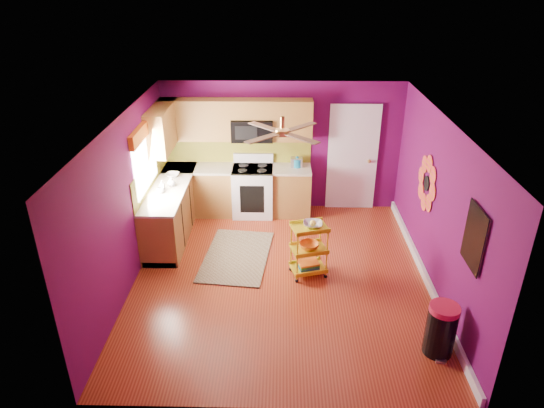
{
  "coord_description": "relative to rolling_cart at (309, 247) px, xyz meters",
  "views": [
    {
      "loc": [
        -0.01,
        -6.27,
        4.36
      ],
      "look_at": [
        -0.15,
        0.4,
        1.07
      ],
      "focal_mm": 32.0,
      "sensor_mm": 36.0,
      "label": 1
    }
  ],
  "objects": [
    {
      "name": "toaster",
      "position": [
        -0.16,
        2.19,
        0.54
      ],
      "size": [
        0.22,
        0.15,
        0.18
      ],
      "primitive_type": "cube",
      "color": "beige",
      "rests_on": "lower_cabinets"
    },
    {
      "name": "trash_can",
      "position": [
        1.53,
        -1.67,
        -0.14
      ],
      "size": [
        0.42,
        0.43,
        0.7
      ],
      "color": "black",
      "rests_on": "ground"
    },
    {
      "name": "counter_dish",
      "position": [
        -2.4,
        1.67,
        0.48
      ],
      "size": [
        0.24,
        0.24,
        0.06
      ],
      "primitive_type": "imported",
      "color": "white",
      "rests_on": "lower_cabinets"
    },
    {
      "name": "ground",
      "position": [
        -0.43,
        -0.08,
        -0.49
      ],
      "size": [
        5.0,
        5.0,
        0.0
      ],
      "primitive_type": "plane",
      "color": "maroon",
      "rests_on": "ground"
    },
    {
      "name": "counter_cup",
      "position": [
        -2.45,
        0.96,
        0.5
      ],
      "size": [
        0.12,
        0.12,
        0.1
      ],
      "primitive_type": "imported",
      "color": "white",
      "rests_on": "lower_cabinets"
    },
    {
      "name": "panel_door",
      "position": [
        0.92,
        2.38,
        0.54
      ],
      "size": [
        0.95,
        0.11,
        2.15
      ],
      "color": "white",
      "rests_on": "ground"
    },
    {
      "name": "room_envelope",
      "position": [
        -0.4,
        -0.08,
        1.14
      ],
      "size": [
        4.54,
        5.04,
        2.52
      ],
      "color": "#570948",
      "rests_on": "ground"
    },
    {
      "name": "electric_range",
      "position": [
        -0.98,
        2.09,
        -0.01
      ],
      "size": [
        0.76,
        0.66,
        1.13
      ],
      "color": "white",
      "rests_on": "ground"
    },
    {
      "name": "rolling_cart",
      "position": [
        0.0,
        0.0,
        0.0
      ],
      "size": [
        0.61,
        0.51,
        0.95
      ],
      "color": "yellow",
      "rests_on": "ground"
    },
    {
      "name": "upper_cabinetry",
      "position": [
        -1.67,
        2.09,
        1.31
      ],
      "size": [
        2.8,
        2.3,
        1.26
      ],
      "color": "brown",
      "rests_on": "ground"
    },
    {
      "name": "shag_rug",
      "position": [
        -1.17,
        0.48,
        -0.48
      ],
      "size": [
        1.2,
        1.77,
        0.02
      ],
      "primitive_type": "cube",
      "rotation": [
        0.0,
        0.0,
        -0.11
      ],
      "color": "black",
      "rests_on": "ground"
    },
    {
      "name": "right_wall_art",
      "position": [
        1.8,
        -0.42,
        0.95
      ],
      "size": [
        0.04,
        2.74,
        1.04
      ],
      "color": "black",
      "rests_on": "ground"
    },
    {
      "name": "teal_kettle",
      "position": [
        -0.14,
        2.18,
        0.53
      ],
      "size": [
        0.18,
        0.18,
        0.21
      ],
      "color": "#137193",
      "rests_on": "lower_cabinets"
    },
    {
      "name": "lower_cabinets",
      "position": [
        -1.78,
        1.73,
        -0.06
      ],
      "size": [
        2.81,
        2.31,
        0.94
      ],
      "color": "brown",
      "rests_on": "ground"
    },
    {
      "name": "ceiling_fan",
      "position": [
        -0.43,
        0.12,
        1.8
      ],
      "size": [
        1.01,
        1.01,
        0.26
      ],
      "color": "#BF8C3F",
      "rests_on": "ground"
    },
    {
      "name": "soap_bottle_b",
      "position": [
        -2.33,
        1.23,
        0.54
      ],
      "size": [
        0.14,
        0.14,
        0.17
      ],
      "primitive_type": "imported",
      "color": "white",
      "rests_on": "lower_cabinets"
    },
    {
      "name": "soap_bottle_a",
      "position": [
        -2.45,
        1.07,
        0.54
      ],
      "size": [
        0.08,
        0.08,
        0.18
      ],
      "primitive_type": "imported",
      "color": "#EA3F72",
      "rests_on": "lower_cabinets"
    },
    {
      "name": "left_window",
      "position": [
        -2.65,
        0.97,
        1.25
      ],
      "size": [
        0.08,
        1.35,
        1.08
      ],
      "color": "white",
      "rests_on": "ground"
    }
  ]
}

